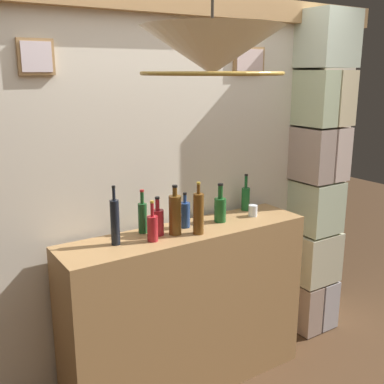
{
  "coord_description": "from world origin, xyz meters",
  "views": [
    {
      "loc": [
        -1.43,
        -1.41,
        2.0
      ],
      "look_at": [
        0.0,
        0.78,
        1.32
      ],
      "focal_mm": 43.68,
      "sensor_mm": 36.0,
      "label": 1
    }
  ],
  "objects_px": {
    "liquor_bottle_amaro": "(143,217)",
    "liquor_bottle_gin": "(115,221)",
    "liquor_bottle_brandy": "(158,221)",
    "pendant_lamp": "(212,52)",
    "liquor_bottle_rye": "(220,208)",
    "liquor_bottle_scotch": "(153,227)",
    "liquor_bottle_sherry": "(198,213)",
    "liquor_bottle_rum": "(175,214)",
    "glass_tumbler_rocks": "(253,211)",
    "liquor_bottle_mezcal": "(185,214)",
    "liquor_bottle_vodka": "(246,198)"
  },
  "relations": [
    {
      "from": "liquor_bottle_scotch",
      "to": "liquor_bottle_sherry",
      "type": "relative_size",
      "value": 0.75
    },
    {
      "from": "glass_tumbler_rocks",
      "to": "liquor_bottle_sherry",
      "type": "bearing_deg",
      "value": -169.75
    },
    {
      "from": "liquor_bottle_amaro",
      "to": "liquor_bottle_gin",
      "type": "relative_size",
      "value": 0.79
    },
    {
      "from": "liquor_bottle_vodka",
      "to": "liquor_bottle_rum",
      "type": "distance_m",
      "value": 0.68
    },
    {
      "from": "liquor_bottle_scotch",
      "to": "glass_tumbler_rocks",
      "type": "relative_size",
      "value": 3.15
    },
    {
      "from": "liquor_bottle_vodka",
      "to": "glass_tumbler_rocks",
      "type": "xyz_separation_m",
      "value": [
        -0.05,
        -0.13,
        -0.05
      ]
    },
    {
      "from": "liquor_bottle_scotch",
      "to": "liquor_bottle_mezcal",
      "type": "xyz_separation_m",
      "value": [
        0.28,
        0.1,
        0.0
      ]
    },
    {
      "from": "liquor_bottle_amaro",
      "to": "liquor_bottle_sherry",
      "type": "xyz_separation_m",
      "value": [
        0.27,
        -0.2,
        0.03
      ]
    },
    {
      "from": "liquor_bottle_gin",
      "to": "liquor_bottle_scotch",
      "type": "bearing_deg",
      "value": -17.82
    },
    {
      "from": "liquor_bottle_mezcal",
      "to": "liquor_bottle_rum",
      "type": "height_order",
      "value": "liquor_bottle_rum"
    },
    {
      "from": "liquor_bottle_amaro",
      "to": "liquor_bottle_rum",
      "type": "bearing_deg",
      "value": -40.91
    },
    {
      "from": "liquor_bottle_amaro",
      "to": "glass_tumbler_rocks",
      "type": "height_order",
      "value": "liquor_bottle_amaro"
    },
    {
      "from": "liquor_bottle_brandy",
      "to": "liquor_bottle_rum",
      "type": "bearing_deg",
      "value": -26.79
    },
    {
      "from": "liquor_bottle_gin",
      "to": "liquor_bottle_mezcal",
      "type": "bearing_deg",
      "value": 4.85
    },
    {
      "from": "liquor_bottle_gin",
      "to": "liquor_bottle_vodka",
      "type": "xyz_separation_m",
      "value": [
        1.02,
        0.12,
        -0.05
      ]
    },
    {
      "from": "glass_tumbler_rocks",
      "to": "liquor_bottle_rye",
      "type": "bearing_deg",
      "value": 174.11
    },
    {
      "from": "glass_tumbler_rocks",
      "to": "liquor_bottle_mezcal",
      "type": "bearing_deg",
      "value": 173.68
    },
    {
      "from": "liquor_bottle_mezcal",
      "to": "liquor_bottle_brandy",
      "type": "bearing_deg",
      "value": -171.54
    },
    {
      "from": "liquor_bottle_rye",
      "to": "liquor_bottle_gin",
      "type": "bearing_deg",
      "value": -179.1
    },
    {
      "from": "glass_tumbler_rocks",
      "to": "pendant_lamp",
      "type": "relative_size",
      "value": 0.13
    },
    {
      "from": "glass_tumbler_rocks",
      "to": "liquor_bottle_amaro",
      "type": "bearing_deg",
      "value": 172.08
    },
    {
      "from": "liquor_bottle_rum",
      "to": "pendant_lamp",
      "type": "xyz_separation_m",
      "value": [
        -0.21,
        -0.64,
        0.88
      ]
    },
    {
      "from": "liquor_bottle_amaro",
      "to": "liquor_bottle_scotch",
      "type": "xyz_separation_m",
      "value": [
        -0.02,
        -0.15,
        -0.02
      ]
    },
    {
      "from": "liquor_bottle_vodka",
      "to": "liquor_bottle_rum",
      "type": "height_order",
      "value": "liquor_bottle_rum"
    },
    {
      "from": "liquor_bottle_scotch",
      "to": "liquor_bottle_gin",
      "type": "bearing_deg",
      "value": 162.18
    },
    {
      "from": "pendant_lamp",
      "to": "liquor_bottle_amaro",
      "type": "bearing_deg",
      "value": 85.51
    },
    {
      "from": "liquor_bottle_gin",
      "to": "liquor_bottle_amaro",
      "type": "bearing_deg",
      "value": 22.99
    },
    {
      "from": "liquor_bottle_brandy",
      "to": "liquor_bottle_sherry",
      "type": "relative_size",
      "value": 0.74
    },
    {
      "from": "liquor_bottle_amaro",
      "to": "liquor_bottle_brandy",
      "type": "distance_m",
      "value": 0.1
    },
    {
      "from": "liquor_bottle_brandy",
      "to": "liquor_bottle_rye",
      "type": "relative_size",
      "value": 0.93
    },
    {
      "from": "liquor_bottle_vodka",
      "to": "liquor_bottle_rye",
      "type": "relative_size",
      "value": 1.02
    },
    {
      "from": "liquor_bottle_amaro",
      "to": "liquor_bottle_brandy",
      "type": "height_order",
      "value": "liquor_bottle_amaro"
    },
    {
      "from": "liquor_bottle_gin",
      "to": "liquor_bottle_scotch",
      "type": "distance_m",
      "value": 0.21
    },
    {
      "from": "liquor_bottle_rum",
      "to": "liquor_bottle_scotch",
      "type": "bearing_deg",
      "value": -170.54
    },
    {
      "from": "pendant_lamp",
      "to": "glass_tumbler_rocks",
      "type": "bearing_deg",
      "value": 39.08
    },
    {
      "from": "liquor_bottle_mezcal",
      "to": "pendant_lamp",
      "type": "height_order",
      "value": "pendant_lamp"
    },
    {
      "from": "liquor_bottle_scotch",
      "to": "liquor_bottle_rum",
      "type": "xyz_separation_m",
      "value": [
        0.16,
        0.03,
        0.04
      ]
    },
    {
      "from": "liquor_bottle_gin",
      "to": "pendant_lamp",
      "type": "bearing_deg",
      "value": -77.22
    },
    {
      "from": "liquor_bottle_sherry",
      "to": "pendant_lamp",
      "type": "bearing_deg",
      "value": -119.47
    },
    {
      "from": "liquor_bottle_brandy",
      "to": "pendant_lamp",
      "type": "bearing_deg",
      "value": -99.59
    },
    {
      "from": "liquor_bottle_rum",
      "to": "liquor_bottle_sherry",
      "type": "distance_m",
      "value": 0.14
    },
    {
      "from": "liquor_bottle_gin",
      "to": "liquor_bottle_rye",
      "type": "bearing_deg",
      "value": 0.9
    },
    {
      "from": "liquor_bottle_rum",
      "to": "liquor_bottle_brandy",
      "type": "bearing_deg",
      "value": 153.21
    },
    {
      "from": "liquor_bottle_sherry",
      "to": "liquor_bottle_gin",
      "type": "bearing_deg",
      "value": 167.8
    },
    {
      "from": "liquor_bottle_amaro",
      "to": "liquor_bottle_gin",
      "type": "distance_m",
      "value": 0.24
    },
    {
      "from": "liquor_bottle_rum",
      "to": "liquor_bottle_sherry",
      "type": "bearing_deg",
      "value": -29.78
    },
    {
      "from": "liquor_bottle_amaro",
      "to": "liquor_bottle_gin",
      "type": "bearing_deg",
      "value": -157.01
    },
    {
      "from": "liquor_bottle_rum",
      "to": "liquor_bottle_rye",
      "type": "bearing_deg",
      "value": 7.47
    },
    {
      "from": "liquor_bottle_rye",
      "to": "liquor_bottle_sherry",
      "type": "distance_m",
      "value": 0.27
    },
    {
      "from": "liquor_bottle_amaro",
      "to": "glass_tumbler_rocks",
      "type": "bearing_deg",
      "value": -7.92
    }
  ]
}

